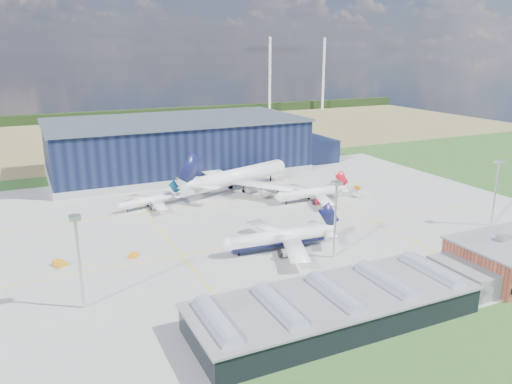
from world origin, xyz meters
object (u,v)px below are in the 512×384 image
Objects in this scene: light_mast_east at (497,182)px; gse_van_b at (364,195)px; airliner_red at (310,188)px; light_mast_west at (78,247)px; car_b at (444,263)px; airliner_widebody at (240,168)px; airliner_regional at (148,197)px; hangar at (182,147)px; gse_van_a at (474,251)px; gse_tug_c at (358,187)px; gse_tug_a at (60,264)px; gse_tug_b at (134,255)px; airliner_navy at (278,230)px; light_mast_center at (336,207)px; gse_cart_b at (160,205)px.

gse_van_b is at bearing 113.17° from light_mast_east.
light_mast_east is at bearing 130.83° from airliner_red.
light_mast_west is 98.11m from car_b.
airliner_widebody is at bearing 127.67° from light_mast_east.
light_mast_west is at bearing -153.39° from airliner_widebody.
car_b is at bearing 111.01° from airliner_regional.
gse_van_a is at bearing -71.81° from hangar.
gse_tug_c is at bearing -43.27° from airliner_widebody.
hangar is 47.70m from airliner_widebody.
gse_tug_a is 120.06m from gse_van_b.
gse_tug_a is 1.31× the size of gse_tug_b.
airliner_navy is 63.70m from airliner_regional.
airliner_regional reaches higher than gse_tug_b.
gse_van_a reaches higher than gse_tug_a.
airliner_red reaches higher than gse_van_a.
gse_tug_a is (-77.63, -51.04, -9.14)m from airliner_widebody.
light_mast_center is 79.13m from gse_tug_c.
airliner_widebody reaches higher than gse_van_a.
light_mast_west is 0.68× the size of airliner_red.
gse_van_b reaches higher than gse_cart_b.
gse_tug_a is at bearing 155.77° from gse_van_b.
gse_van_a is (109.08, -16.00, -14.39)m from light_mast_west.
airliner_red is 6.39× the size of gse_van_b.
gse_van_a is 1.52× the size of gse_cart_b.
light_mast_west is 70.00m from light_mast_center.
light_mast_center is at bearing 103.79° from airliner_regional.
airliner_red is 69.17m from car_b.
light_mast_west is 1.00× the size of light_mast_center.
light_mast_west is 106.14m from airliner_red.
light_mast_center is 19.33m from airliner_navy.
light_mast_west is at bearing -177.89° from gse_tug_c.
gse_tug_b is 0.55× the size of gse_van_b.
airliner_widebody reaches higher than gse_tug_b.
gse_tug_a is at bearing 96.77° from light_mast_west.
gse_tug_c is (12.38, 74.26, -0.41)m from gse_van_a.
car_b is (-39.70, -18.00, -14.85)m from light_mast_east.
gse_cart_b is (39.79, 42.69, -0.11)m from gse_tug_a.
hangar is 61.57m from gse_cart_b.
airliner_widebody is at bearing -75.98° from hangar.
airliner_navy is (-77.50, 11.67, -9.01)m from light_mast_east.
hangar is 113.38m from airliner_navy.
gse_van_b is (57.90, 34.13, -5.21)m from airliner_navy.
hangar is at bearing -66.99° from airliner_red.
gse_tug_b is 49.41m from gse_cart_b.
gse_tug_b is at bearing 159.01° from gse_van_b.
airliner_navy is at bearing 11.47° from light_mast_west.
gse_van_b is (98.48, 20.94, 0.59)m from gse_tug_b.
airliner_red is 7.07× the size of gse_van_a.
airliner_widebody reaches higher than airliner_regional.
gse_tug_c is (104.54, 33.41, 0.01)m from gse_tug_b.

